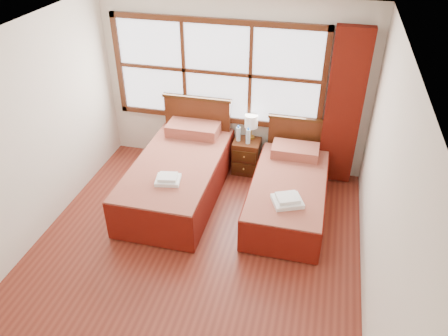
# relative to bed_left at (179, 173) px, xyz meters

# --- Properties ---
(floor) EXTENTS (4.50, 4.50, 0.00)m
(floor) POSITION_rel_bed_left_xyz_m (0.55, -1.20, -0.34)
(floor) COLOR maroon
(floor) RESTS_ON ground
(ceiling) EXTENTS (4.50, 4.50, 0.00)m
(ceiling) POSITION_rel_bed_left_xyz_m (0.55, -1.20, 2.26)
(ceiling) COLOR white
(ceiling) RESTS_ON wall_back
(wall_back) EXTENTS (4.00, 0.00, 4.00)m
(wall_back) POSITION_rel_bed_left_xyz_m (0.55, 1.05, 0.96)
(wall_back) COLOR silver
(wall_back) RESTS_ON floor
(wall_left) EXTENTS (0.00, 4.50, 4.50)m
(wall_left) POSITION_rel_bed_left_xyz_m (-1.45, -1.20, 0.96)
(wall_left) COLOR silver
(wall_left) RESTS_ON floor
(wall_right) EXTENTS (0.00, 4.50, 4.50)m
(wall_right) POSITION_rel_bed_left_xyz_m (2.55, -1.20, 0.96)
(wall_right) COLOR silver
(wall_right) RESTS_ON floor
(window) EXTENTS (3.16, 0.06, 1.56)m
(window) POSITION_rel_bed_left_xyz_m (0.30, 1.02, 1.16)
(window) COLOR white
(window) RESTS_ON wall_back
(curtain) EXTENTS (0.50, 0.16, 2.30)m
(curtain) POSITION_rel_bed_left_xyz_m (2.15, 0.91, 0.83)
(curtain) COLOR #5A1109
(curtain) RESTS_ON wall_back
(bed_left) EXTENTS (1.14, 2.22, 1.12)m
(bed_left) POSITION_rel_bed_left_xyz_m (0.00, 0.00, 0.00)
(bed_left) COLOR #3F230D
(bed_left) RESTS_ON floor
(bed_right) EXTENTS (0.99, 2.01, 0.95)m
(bed_right) POSITION_rel_bed_left_xyz_m (1.56, 0.00, -0.05)
(bed_right) COLOR #3F230D
(bed_right) RESTS_ON floor
(nightstand) EXTENTS (0.40, 0.40, 0.54)m
(nightstand) POSITION_rel_bed_left_xyz_m (0.82, 0.80, -0.07)
(nightstand) COLOR #4B2210
(nightstand) RESTS_ON floor
(towels_left) EXTENTS (0.35, 0.32, 0.09)m
(towels_left) POSITION_rel_bed_left_xyz_m (0.06, -0.57, 0.30)
(towels_left) COLOR white
(towels_left) RESTS_ON bed_left
(towels_right) EXTENTS (0.45, 0.42, 0.10)m
(towels_right) POSITION_rel_bed_left_xyz_m (1.59, -0.54, 0.21)
(towels_right) COLOR white
(towels_right) RESTS_ON bed_right
(lamp) EXTENTS (0.20, 0.20, 0.39)m
(lamp) POSITION_rel_bed_left_xyz_m (0.85, 0.92, 0.47)
(lamp) COLOR gold
(lamp) RESTS_ON nightstand
(bottle_near) EXTENTS (0.07, 0.07, 0.25)m
(bottle_near) POSITION_rel_bed_left_xyz_m (0.68, 0.79, 0.31)
(bottle_near) COLOR #BDE4F4
(bottle_near) RESTS_ON nightstand
(bottle_far) EXTENTS (0.07, 0.07, 0.26)m
(bottle_far) POSITION_rel_bed_left_xyz_m (0.84, 0.74, 0.32)
(bottle_far) COLOR #BDE4F4
(bottle_far) RESTS_ON nightstand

